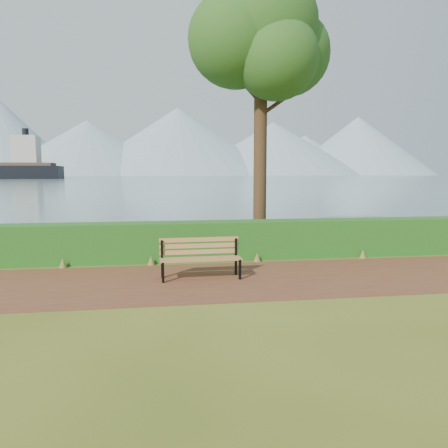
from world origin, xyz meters
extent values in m
plane|color=#475217|center=(0.00, 0.00, 0.00)|extent=(140.00, 140.00, 0.00)
cube|color=#572C1D|center=(0.00, 0.30, 0.01)|extent=(40.00, 3.40, 0.01)
cube|color=#164E16|center=(0.00, 2.60, 0.50)|extent=(32.00, 0.85, 1.00)
cube|color=slate|center=(0.00, 260.00, 0.01)|extent=(700.00, 510.00, 0.00)
cone|color=#819AAC|center=(-60.00, 395.00, 24.00)|extent=(160.00, 160.00, 48.00)
cone|color=#819AAC|center=(20.00, 405.00, 31.00)|extent=(190.00, 190.00, 62.00)
cone|color=#819AAC|center=(110.00, 400.00, 25.00)|extent=(170.00, 170.00, 50.00)
cone|color=#819AAC|center=(200.00, 410.00, 29.00)|extent=(150.00, 150.00, 58.00)
cone|color=#819AAC|center=(-10.00, 430.00, 17.50)|extent=(120.00, 120.00, 35.00)
cone|color=#819AAC|center=(150.00, 425.00, 20.00)|extent=(130.00, 130.00, 40.00)
cube|color=black|center=(-0.83, 0.21, 0.22)|extent=(0.05, 0.06, 0.44)
cube|color=black|center=(-0.84, 0.64, 0.42)|extent=(0.05, 0.06, 0.84)
cube|color=black|center=(-0.84, 0.43, 0.41)|extent=(0.06, 0.51, 0.05)
cube|color=black|center=(0.80, 0.26, 0.22)|extent=(0.05, 0.06, 0.44)
cube|color=black|center=(0.79, 0.68, 0.42)|extent=(0.05, 0.06, 0.84)
cube|color=black|center=(0.79, 0.47, 0.41)|extent=(0.06, 0.51, 0.05)
cube|color=#9E6A3D|center=(-0.02, 0.26, 0.44)|extent=(1.75, 0.13, 0.03)
cube|color=#9E6A3D|center=(-0.02, 0.39, 0.44)|extent=(1.75, 0.13, 0.03)
cube|color=#9E6A3D|center=(-0.02, 0.51, 0.44)|extent=(1.75, 0.13, 0.03)
cube|color=#9E6A3D|center=(-0.03, 0.63, 0.44)|extent=(1.75, 0.13, 0.03)
cube|color=#9E6A3D|center=(-0.03, 0.69, 0.55)|extent=(1.75, 0.09, 0.10)
cube|color=#9E6A3D|center=(-0.03, 0.69, 0.69)|extent=(1.75, 0.09, 0.10)
cube|color=#9E6A3D|center=(-0.03, 0.69, 0.83)|extent=(1.75, 0.09, 0.10)
cylinder|color=#321F14|center=(2.14, 4.07, 3.50)|extent=(0.39, 0.39, 6.99)
sphere|color=#20501A|center=(2.14, 4.07, 6.41)|extent=(3.30, 3.30, 3.30)
sphere|color=#20501A|center=(3.02, 4.35, 5.83)|extent=(2.52, 2.52, 2.52)
sphere|color=#20501A|center=(1.36, 3.90, 6.02)|extent=(2.72, 2.72, 2.72)
sphere|color=#20501A|center=(2.42, 3.39, 5.44)|extent=(2.33, 2.33, 2.33)
sphere|color=#20501A|center=(1.76, 4.67, 6.90)|extent=(2.14, 2.14, 2.14)
cylinder|color=#321F14|center=(2.58, 4.07, 4.27)|extent=(1.02, 0.12, 0.76)
cylinder|color=#321F14|center=(1.75, 4.17, 4.76)|extent=(0.79, 0.37, 0.70)
cube|color=beige|center=(-48.45, 164.81, 10.60)|extent=(8.71, 7.99, 10.60)
cylinder|color=black|center=(-48.45, 164.81, 16.86)|extent=(2.31, 2.31, 3.37)
camera|label=1|loc=(-0.94, -8.74, 2.28)|focal=35.00mm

